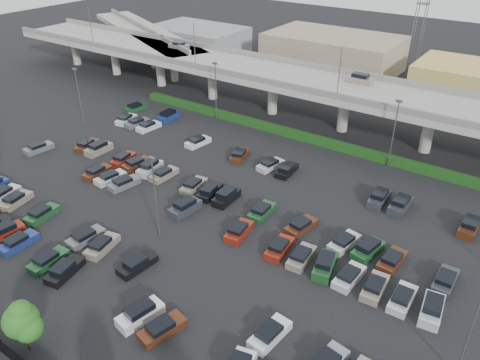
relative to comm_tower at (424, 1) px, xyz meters
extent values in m
plane|color=black|center=(-4.00, -74.00, -15.61)|extent=(280.00, 280.00, 0.00)
cube|color=gray|center=(-4.00, -42.00, -8.36)|extent=(150.00, 13.00, 1.10)
cube|color=slate|center=(-4.00, -48.25, -7.31)|extent=(150.00, 0.50, 1.00)
cube|color=slate|center=(-4.00, -35.75, -7.31)|extent=(150.00, 0.50, 1.00)
cylinder|color=gray|center=(-69.00, -42.00, -12.26)|extent=(1.80, 1.80, 6.70)
cube|color=slate|center=(-69.00, -42.00, -9.11)|extent=(2.60, 9.75, 0.50)
cylinder|color=gray|center=(-55.00, -42.00, -12.26)|extent=(1.80, 1.80, 6.70)
cube|color=slate|center=(-55.00, -42.00, -9.11)|extent=(2.60, 9.75, 0.50)
cylinder|color=gray|center=(-41.00, -42.00, -12.26)|extent=(1.80, 1.80, 6.70)
cube|color=slate|center=(-41.00, -42.00, -9.11)|extent=(2.60, 9.75, 0.50)
cylinder|color=gray|center=(-27.00, -42.00, -12.26)|extent=(1.80, 1.80, 6.70)
cube|color=slate|center=(-27.00, -42.00, -9.11)|extent=(2.60, 9.75, 0.50)
cylinder|color=gray|center=(-13.00, -42.00, -12.26)|extent=(1.80, 1.80, 6.70)
cube|color=slate|center=(-13.00, -42.00, -9.11)|extent=(2.60, 9.75, 0.50)
cylinder|color=gray|center=(1.00, -42.00, -12.26)|extent=(1.80, 1.80, 6.70)
cube|color=slate|center=(1.00, -42.00, -9.11)|extent=(2.60, 9.75, 0.50)
cylinder|color=gray|center=(15.00, -42.00, -12.26)|extent=(1.80, 1.80, 6.70)
cube|color=slate|center=(15.00, -42.00, -9.11)|extent=(2.60, 9.75, 0.50)
cube|color=gray|center=(-38.00, -39.00, -7.40)|extent=(4.40, 1.82, 0.82)
cube|color=black|center=(-38.00, -39.00, -6.77)|extent=(2.30, 1.60, 0.50)
cube|color=gray|center=(2.00, -39.00, -7.29)|extent=(4.40, 1.82, 1.05)
cube|color=black|center=(2.00, -39.00, -6.47)|extent=(2.60, 1.60, 0.65)
cylinder|color=#525358|center=(-54.00, -48.10, -3.81)|extent=(0.14, 0.14, 8.00)
cylinder|color=#525358|center=(-26.00, -48.10, -3.81)|extent=(0.14, 0.14, 8.00)
cylinder|color=#525358|center=(2.00, -48.10, -3.81)|extent=(0.14, 0.14, 8.00)
cube|color=gray|center=(-56.00, -31.00, -8.36)|extent=(50.93, 30.13, 1.10)
cube|color=slate|center=(-56.00, -31.00, -7.31)|extent=(47.34, 22.43, 1.00)
cylinder|color=gray|center=(-73.22, -22.97, -12.26)|extent=(1.60, 1.60, 6.70)
cylinder|color=gray|center=(-62.34, -28.04, -12.26)|extent=(1.60, 1.60, 6.70)
cylinder|color=gray|center=(-51.47, -33.11, -12.26)|extent=(1.60, 1.60, 6.70)
cylinder|color=gray|center=(-40.59, -38.18, -12.26)|extent=(1.60, 1.60, 6.70)
cube|color=#103711|center=(-4.00, -49.00, -15.06)|extent=(66.00, 1.60, 1.10)
cylinder|color=black|center=(-3.00, -102.00, -14.61)|extent=(0.10, 0.10, 2.00)
cylinder|color=#332316|center=(-2.00, -100.39, -14.63)|extent=(0.26, 0.26, 1.97)
sphere|color=#215216|center=(-2.00, -100.39, -12.22)|extent=(3.07, 3.07, 3.07)
sphere|color=#215216|center=(-1.29, -100.29, -12.76)|extent=(2.41, 2.41, 2.41)
sphere|color=#215216|center=(-2.60, -100.47, -12.55)|extent=(2.41, 2.41, 2.41)
sphere|color=#215216|center=(-1.96, -100.27, -11.34)|extent=(2.08, 2.08, 2.08)
cube|color=maroon|center=(-18.50, -92.50, -15.09)|extent=(2.31, 4.58, 1.05)
cube|color=black|center=(-18.50, -92.50, -14.27)|extent=(1.89, 2.77, 0.65)
cube|color=navy|center=(-15.75, -92.50, -15.20)|extent=(1.90, 4.43, 0.82)
cube|color=black|center=(-15.75, -92.70, -14.57)|extent=(1.65, 2.33, 0.50)
cube|color=#1B4C24|center=(-10.25, -92.50, -15.20)|extent=(2.05, 4.49, 0.82)
cube|color=black|center=(-10.25, -92.70, -14.57)|extent=(1.72, 2.38, 0.50)
cube|color=black|center=(-7.50, -92.50, -15.20)|extent=(2.67, 4.68, 0.82)
cube|color=black|center=(-7.50, -92.70, -14.57)|extent=(2.03, 2.58, 0.50)
cube|color=white|center=(3.50, -92.50, -15.09)|extent=(2.63, 4.67, 1.05)
cube|color=black|center=(3.50, -92.50, -14.27)|extent=(2.07, 2.86, 0.65)
cube|color=#4A2313|center=(6.25, -92.50, -15.20)|extent=(2.78, 4.70, 0.82)
cube|color=black|center=(6.25, -92.69, -14.57)|extent=(2.09, 2.61, 0.50)
cube|color=silver|center=(-26.75, -87.50, -15.20)|extent=(2.53, 4.64, 0.82)
cube|color=black|center=(-26.75, -87.70, -14.57)|extent=(1.97, 2.54, 0.50)
cube|color=gray|center=(-24.00, -87.50, -15.20)|extent=(2.67, 4.68, 0.82)
cube|color=black|center=(-24.00, -87.70, -14.57)|extent=(2.03, 2.58, 0.50)
cube|color=#1B4C24|center=(-18.50, -87.50, -15.20)|extent=(2.37, 4.60, 0.82)
cube|color=black|center=(-18.50, -87.70, -14.57)|extent=(1.88, 2.49, 0.50)
cube|color=#5A5E62|center=(-10.25, -87.50, -15.20)|extent=(2.16, 4.53, 0.82)
cube|color=black|center=(-10.25, -87.70, -14.57)|extent=(1.78, 2.42, 0.50)
cube|color=gray|center=(-7.50, -87.50, -15.20)|extent=(2.63, 4.67, 0.82)
cube|color=black|center=(-7.50, -87.70, -14.57)|extent=(2.01, 2.56, 0.50)
cube|color=black|center=(-2.00, -87.50, -15.20)|extent=(2.20, 4.54, 0.82)
cube|color=black|center=(-2.00, -87.70, -14.57)|extent=(1.80, 2.43, 0.50)
cube|color=white|center=(14.50, -87.50, -15.20)|extent=(2.25, 4.56, 0.82)
cube|color=black|center=(14.50, -87.70, -14.57)|extent=(1.82, 2.45, 0.50)
cube|color=#5A5E62|center=(-35.00, -76.50, -15.20)|extent=(2.30, 4.57, 0.82)
cube|color=black|center=(-35.00, -76.70, -14.57)|extent=(1.85, 2.46, 0.50)
cube|color=#4A2313|center=(-21.25, -76.50, -15.20)|extent=(2.17, 4.53, 0.82)
cube|color=black|center=(-21.25, -76.70, -14.57)|extent=(1.78, 2.42, 0.50)
cube|color=silver|center=(-18.50, -76.50, -15.20)|extent=(2.41, 4.61, 0.82)
cube|color=black|center=(-18.50, -76.70, -14.57)|extent=(1.91, 2.50, 0.50)
cube|color=#5A5E62|center=(-15.75, -76.50, -15.20)|extent=(2.58, 4.65, 0.82)
cube|color=black|center=(-15.75, -76.70, -14.57)|extent=(1.99, 2.55, 0.50)
cube|color=#2D323A|center=(-4.75, -76.50, -15.09)|extent=(2.21, 4.55, 1.05)
cube|color=black|center=(-4.75, -76.50, -14.27)|extent=(1.83, 2.74, 0.65)
cube|color=maroon|center=(3.50, -76.50, -15.20)|extent=(2.38, 4.60, 0.82)
cube|color=black|center=(3.50, -76.70, -14.57)|extent=(1.89, 2.49, 0.50)
cube|color=maroon|center=(9.00, -76.50, -15.20)|extent=(2.20, 4.54, 0.82)
cube|color=black|center=(9.00, -76.70, -14.57)|extent=(1.80, 2.43, 0.50)
cube|color=gray|center=(11.75, -76.50, -15.20)|extent=(2.11, 4.51, 0.82)
cube|color=black|center=(11.75, -76.70, -14.57)|extent=(1.75, 2.40, 0.50)
cube|color=#1B4C24|center=(14.50, -76.50, -15.09)|extent=(2.72, 4.69, 1.05)
cube|color=black|center=(14.50, -76.50, -14.27)|extent=(2.12, 2.88, 0.65)
cube|color=silver|center=(17.25, -76.50, -15.20)|extent=(2.12, 4.51, 0.82)
cube|color=black|center=(17.25, -76.70, -14.57)|extent=(1.75, 2.40, 0.50)
cube|color=gray|center=(20.00, -76.50, -15.20)|extent=(2.08, 4.50, 0.82)
cube|color=black|center=(20.00, -76.70, -14.57)|extent=(1.74, 2.39, 0.50)
cube|color=silver|center=(22.75, -76.50, -15.20)|extent=(1.89, 4.43, 0.82)
cube|color=black|center=(22.75, -76.70, -14.57)|extent=(1.64, 2.32, 0.50)
cube|color=silver|center=(25.50, -76.50, -15.09)|extent=(2.31, 4.58, 1.05)
cube|color=black|center=(25.50, -76.50, -14.27)|extent=(1.89, 2.77, 0.65)
cube|color=#4A2313|center=(-29.50, -71.50, -15.20)|extent=(2.70, 4.68, 0.82)
cube|color=black|center=(-29.50, -71.70, -14.57)|extent=(2.05, 2.58, 0.50)
cube|color=gray|center=(-26.75, -71.50, -15.09)|extent=(1.85, 4.41, 1.05)
cube|color=black|center=(-26.75, -71.50, -14.27)|extent=(1.62, 2.61, 0.65)
cube|color=maroon|center=(-21.25, -71.50, -15.20)|extent=(2.57, 4.65, 0.82)
cube|color=black|center=(-21.25, -71.70, -14.57)|extent=(1.98, 2.55, 0.50)
cube|color=#4A2313|center=(-18.50, -71.50, -15.20)|extent=(2.31, 4.58, 0.82)
cube|color=black|center=(-18.50, -71.70, -14.57)|extent=(1.85, 2.47, 0.50)
cube|color=silver|center=(-15.75, -71.50, -15.09)|extent=(2.51, 4.64, 1.05)
cube|color=black|center=(-15.75, -71.50, -14.27)|extent=(2.00, 2.82, 0.65)
cube|color=gray|center=(-13.00, -71.50, -15.20)|extent=(1.98, 4.47, 0.82)
cube|color=black|center=(-13.00, -71.70, -14.57)|extent=(1.69, 2.36, 0.50)
cube|color=gray|center=(-7.50, -71.50, -15.20)|extent=(2.31, 4.58, 0.82)
cube|color=black|center=(-7.50, -71.70, -14.57)|extent=(1.85, 2.47, 0.50)
cube|color=black|center=(-4.75, -71.50, -15.20)|extent=(2.48, 4.63, 0.82)
cube|color=black|center=(-4.75, -71.70, -14.57)|extent=(1.94, 2.52, 0.50)
cube|color=black|center=(-2.00, -71.50, -15.09)|extent=(1.97, 4.46, 1.05)
cube|color=black|center=(-2.00, -71.50, -14.27)|extent=(1.69, 2.65, 0.65)
cube|color=#1B4C24|center=(3.50, -71.50, -15.20)|extent=(2.03, 4.48, 0.82)
cube|color=black|center=(3.50, -71.70, -14.57)|extent=(1.71, 2.37, 0.50)
cube|color=#4A2313|center=(9.00, -71.50, -15.20)|extent=(2.59, 4.66, 0.82)
cube|color=black|center=(9.00, -71.70, -14.57)|extent=(2.00, 2.55, 0.50)
cube|color=silver|center=(14.50, -71.50, -15.20)|extent=(2.53, 4.64, 0.82)
cube|color=black|center=(14.50, -71.70, -14.57)|extent=(1.96, 2.54, 0.50)
cube|color=#1B4C24|center=(17.25, -71.50, -15.09)|extent=(2.59, 4.66, 1.05)
cube|color=black|center=(17.25, -71.50, -14.27)|extent=(2.05, 2.85, 0.65)
cube|color=#4A2313|center=(20.00, -71.50, -15.20)|extent=(2.16, 4.53, 0.82)
cube|color=black|center=(20.00, -71.70, -14.57)|extent=(1.78, 2.42, 0.50)
cube|color=#2D323A|center=(25.50, -71.50, -15.20)|extent=(1.85, 4.41, 0.82)
cube|color=black|center=(25.50, -71.70, -14.57)|extent=(1.62, 2.31, 0.50)
cube|color=white|center=(-32.25, -60.50, -15.20)|extent=(2.65, 4.67, 0.82)
cube|color=black|center=(-32.25, -60.70, -14.57)|extent=(2.02, 2.57, 0.50)
cube|color=#5A5E62|center=(-29.50, -60.50, -15.20)|extent=(2.59, 4.66, 0.82)
cube|color=black|center=(-29.50, -60.70, -14.57)|extent=(1.99, 2.55, 0.50)
cube|color=white|center=(-26.75, -60.50, -15.20)|extent=(2.20, 4.54, 0.82)
cube|color=black|center=(-26.75, -60.70, -14.57)|extent=(1.80, 2.43, 0.50)
cube|color=white|center=(-15.75, -60.50, -15.20)|extent=(2.39, 4.60, 0.82)
cube|color=black|center=(-15.75, -60.70, -14.57)|extent=(1.89, 2.49, 0.50)
cube|color=#4A2313|center=(-7.50, -60.50, -15.20)|extent=(2.83, 4.71, 0.82)
cube|color=black|center=(-7.50, -60.69, -14.57)|extent=(2.11, 2.62, 0.50)
cube|color=silver|center=(-2.00, -60.50, -15.20)|extent=(2.65, 4.67, 0.82)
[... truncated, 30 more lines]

